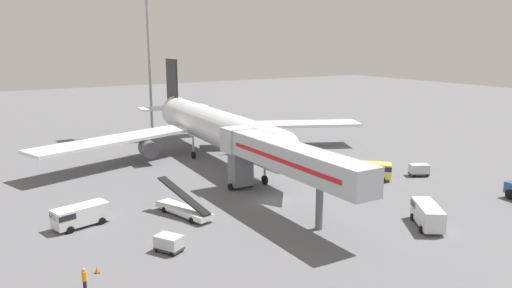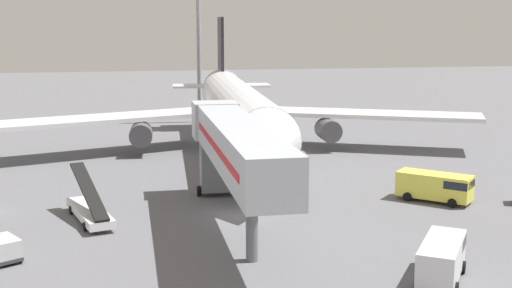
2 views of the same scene
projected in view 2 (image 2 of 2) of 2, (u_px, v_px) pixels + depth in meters
ground_plane at (239, 216)px, 46.85m from camera, size 300.00×300.00×0.00m
airplane_at_gate at (237, 108)px, 68.10m from camera, size 53.26×48.80×14.25m
jet_bridge at (233, 145)px, 43.40m from camera, size 3.47×23.61×7.34m
belt_loader_truck at (90, 210)px, 45.62m from camera, size 3.63×7.53×3.40m
service_van_outer_right at (442, 257)px, 34.94m from camera, size 4.55×5.41×2.18m
service_van_rear_left at (437, 186)px, 50.44m from camera, size 5.41×5.32×2.16m
baggage_cart_mid_right at (3, 249)px, 37.68m from camera, size 2.39×2.67×1.40m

